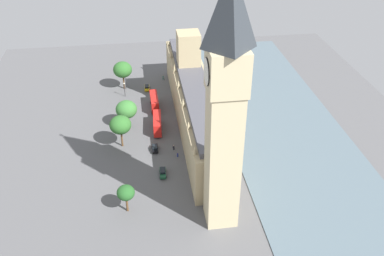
# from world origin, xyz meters

# --- Properties ---
(ground_plane) EXTENTS (149.05, 149.05, 0.00)m
(ground_plane) POSITION_xyz_m (0.00, 0.00, 0.00)
(ground_plane) COLOR #565659
(river_thames) EXTENTS (37.81, 134.14, 0.25)m
(river_thames) POSITION_xyz_m (-30.47, 0.00, 0.12)
(river_thames) COLOR slate
(river_thames) RESTS_ON ground
(parliament_building) EXTENTS (11.28, 79.05, 26.24)m
(parliament_building) POSITION_xyz_m (-1.99, -1.46, 8.01)
(parliament_building) COLOR tan
(parliament_building) RESTS_ON ground
(clock_tower) EXTENTS (8.22, 8.22, 61.03)m
(clock_tower) POSITION_xyz_m (-1.89, 44.36, 31.60)
(clock_tower) COLOR #CCBA8E
(clock_tower) RESTS_ON ground
(car_yellow_cab_kerbside) EXTENTS (2.03, 4.53, 1.74)m
(car_yellow_cab_kerbside) POSITION_xyz_m (12.46, -26.04, 0.89)
(car_yellow_cab_kerbside) COLOR gold
(car_yellow_cab_kerbside) RESTS_ON ground
(double_decker_bus_trailing) EXTENTS (2.75, 10.53, 4.75)m
(double_decker_bus_trailing) POSITION_xyz_m (10.54, -11.49, 2.63)
(double_decker_bus_trailing) COLOR red
(double_decker_bus_trailing) RESTS_ON ground
(double_decker_bus_corner) EXTENTS (3.13, 10.62, 4.75)m
(double_decker_bus_corner) POSITION_xyz_m (10.50, 2.71, 2.63)
(double_decker_bus_corner) COLOR red
(double_decker_bus_corner) RESTS_ON ground
(car_black_midblock) EXTENTS (1.95, 4.16, 1.74)m
(car_black_midblock) POSITION_xyz_m (12.11, 13.93, 0.89)
(car_black_midblock) COLOR black
(car_black_midblock) RESTS_ON ground
(car_dark_green_by_river_gate) EXTENTS (1.98, 4.73, 1.74)m
(car_dark_green_by_river_gate) POSITION_xyz_m (10.72, 25.84, 0.89)
(car_dark_green_by_river_gate) COLOR #19472D
(car_dark_green_by_river_gate) RESTS_ON ground
(pedestrian_under_trees) EXTENTS (0.65, 0.56, 1.65)m
(pedestrian_under_trees) POSITION_xyz_m (6.43, 14.23, 0.74)
(pedestrian_under_trees) COLOR black
(pedestrian_under_trees) RESTS_ON ground
(pedestrian_far_end) EXTENTS (0.59, 0.66, 1.60)m
(pedestrian_far_end) POSITION_xyz_m (5.64, 17.97, 0.72)
(pedestrian_far_end) COLOR navy
(pedestrian_far_end) RESTS_ON ground
(pedestrian_opposite_hall) EXTENTS (0.48, 0.59, 1.69)m
(pedestrian_opposite_hall) POSITION_xyz_m (5.63, -33.95, 0.76)
(pedestrian_opposite_hall) COLOR #336B60
(pedestrian_opposite_hall) RESTS_ON ground
(plane_tree_leading) EXTENTS (6.54, 6.54, 10.46)m
(plane_tree_leading) POSITION_xyz_m (21.85, 10.08, 7.65)
(plane_tree_leading) COLOR brown
(plane_tree_leading) RESTS_ON ground
(plane_tree_near_tower) EXTENTS (6.86, 6.86, 9.40)m
(plane_tree_near_tower) POSITION_xyz_m (20.06, -0.86, 6.47)
(plane_tree_near_tower) COLOR brown
(plane_tree_near_tower) RESTS_ON ground
(plane_tree_slot_10) EXTENTS (7.00, 7.00, 10.93)m
(plane_tree_slot_10) POSITION_xyz_m (21.05, -28.06, 7.93)
(plane_tree_slot_10) COLOR brown
(plane_tree_slot_10) RESTS_ON ground
(plane_tree_slot_11) EXTENTS (4.47, 4.47, 7.88)m
(plane_tree_slot_11) POSITION_xyz_m (20.69, 38.71, 5.92)
(plane_tree_slot_11) COLOR brown
(plane_tree_slot_11) RESTS_ON ground
(street_lamp_slot_12) EXTENTS (0.56, 0.56, 5.58)m
(street_lamp_slot_12) POSITION_xyz_m (20.80, -21.81, 3.96)
(street_lamp_slot_12) COLOR black
(street_lamp_slot_12) RESTS_ON ground
(street_lamp_slot_13) EXTENTS (0.56, 0.56, 5.85)m
(street_lamp_slot_13) POSITION_xyz_m (20.45, -27.96, 4.12)
(street_lamp_slot_13) COLOR black
(street_lamp_slot_13) RESTS_ON ground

